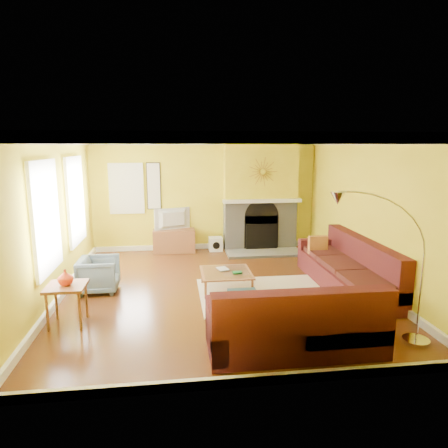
{
  "coord_description": "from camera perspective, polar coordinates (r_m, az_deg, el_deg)",
  "views": [
    {
      "loc": [
        -0.79,
        -6.82,
        2.57
      ],
      "look_at": [
        0.14,
        0.4,
        1.13
      ],
      "focal_mm": 32.0,
      "sensor_mm": 36.0,
      "label": 1
    }
  ],
  "objects": [
    {
      "name": "subwoofer",
      "position": [
        9.92,
        -1.21,
        -2.86
      ],
      "size": [
        0.33,
        0.33,
        0.33
      ],
      "primitive_type": "cube",
      "color": "white",
      "rests_on": "floor"
    },
    {
      "name": "wall_right",
      "position": [
        7.78,
        19.93,
        1.49
      ],
      "size": [
        0.02,
        6.0,
        2.7
      ],
      "primitive_type": "cube",
      "color": "yellow",
      "rests_on": "ground"
    },
    {
      "name": "window_back",
      "position": [
        9.9,
        -13.77,
        4.94
      ],
      "size": [
        0.82,
        0.06,
        1.22
      ],
      "primitive_type": "cube",
      "color": "white",
      "rests_on": "wall_back"
    },
    {
      "name": "armchair",
      "position": [
        7.48,
        -17.44,
        -6.92
      ],
      "size": [
        0.69,
        0.67,
        0.62
      ],
      "primitive_type": "imported",
      "rotation": [
        0.0,
        0.0,
        1.57
      ],
      "color": "slate",
      "rests_on": "floor"
    },
    {
      "name": "mantel",
      "position": [
        9.71,
        5.49,
        3.32
      ],
      "size": [
        1.92,
        0.22,
        0.08
      ],
      "primitive_type": "cube",
      "color": "white",
      "rests_on": "fireplace"
    },
    {
      "name": "sunburst",
      "position": [
        9.65,
        5.56,
        7.45
      ],
      "size": [
        0.7,
        0.04,
        0.7
      ],
      "primitive_type": null,
      "color": "olive",
      "rests_on": "fireplace"
    },
    {
      "name": "ceiling",
      "position": [
        6.87,
        -0.74,
        12.36
      ],
      "size": [
        5.5,
        6.0,
        0.02
      ],
      "primitive_type": "cube",
      "color": "white",
      "rests_on": "ground"
    },
    {
      "name": "arc_lamp",
      "position": [
        5.43,
        21.72,
        -6.33
      ],
      "size": [
        1.29,
        0.36,
        2.02
      ],
      "primitive_type": null,
      "color": "silver",
      "rests_on": "floor"
    },
    {
      "name": "wall_left",
      "position": [
        7.2,
        -23.09,
        0.53
      ],
      "size": [
        0.02,
        6.0,
        2.7
      ],
      "primitive_type": "cube",
      "color": "yellow",
      "rests_on": "ground"
    },
    {
      "name": "vase",
      "position": [
        6.18,
        -21.72,
        -7.09
      ],
      "size": [
        0.22,
        0.22,
        0.23
      ],
      "primitive_type": "imported",
      "color": "red",
      "rests_on": "side_table"
    },
    {
      "name": "window_left_far",
      "position": [
        6.6,
        -24.23,
        0.87
      ],
      "size": [
        0.06,
        1.22,
        1.72
      ],
      "primitive_type": "cube",
      "color": "white",
      "rests_on": "wall_left"
    },
    {
      "name": "window_left_near",
      "position": [
        8.41,
        -20.55,
        3.17
      ],
      "size": [
        0.06,
        1.22,
        1.72
      ],
      "primitive_type": "cube",
      "color": "white",
      "rests_on": "wall_left"
    },
    {
      "name": "tv",
      "position": [
        9.72,
        -7.22,
        0.69
      ],
      "size": [
        0.89,
        0.42,
        0.52
      ],
      "primitive_type": "imported",
      "rotation": [
        0.0,
        0.0,
        3.49
      ],
      "color": "black",
      "rests_on": "media_console"
    },
    {
      "name": "wall_back",
      "position": [
        9.94,
        -2.71,
        4.11
      ],
      "size": [
        5.5,
        0.02,
        2.7
      ],
      "primitive_type": "cube",
      "color": "yellow",
      "rests_on": "ground"
    },
    {
      "name": "crown_molding",
      "position": [
        6.86,
        -0.74,
        11.77
      ],
      "size": [
        5.5,
        6.0,
        0.12
      ],
      "primitive_type": null,
      "color": "white",
      "rests_on": "ceiling"
    },
    {
      "name": "book",
      "position": [
        7.25,
        -0.85,
        -6.52
      ],
      "size": [
        0.23,
        0.28,
        0.02
      ],
      "primitive_type": "imported",
      "rotation": [
        0.0,
        0.0,
        0.26
      ],
      "color": "white",
      "rests_on": "coffee_table"
    },
    {
      "name": "side_table",
      "position": [
        6.31,
        -21.45,
        -10.69
      ],
      "size": [
        0.55,
        0.55,
        0.6
      ],
      "primitive_type": null,
      "color": "brown",
      "rests_on": "floor"
    },
    {
      "name": "floor",
      "position": [
        7.33,
        -0.69,
        -9.41
      ],
      "size": [
        5.5,
        6.0,
        0.02
      ],
      "primitive_type": "cube",
      "color": "brown",
      "rests_on": "ground"
    },
    {
      "name": "baseboard",
      "position": [
        7.31,
        -0.69,
        -8.9
      ],
      "size": [
        5.5,
        6.0,
        0.12
      ],
      "primitive_type": null,
      "color": "white",
      "rests_on": "floor"
    },
    {
      "name": "wall_front",
      "position": [
        4.08,
        4.18,
        -6.24
      ],
      "size": [
        5.5,
        0.02,
        2.7
      ],
      "primitive_type": "cube",
      "color": "yellow",
      "rests_on": "ground"
    },
    {
      "name": "rug",
      "position": [
        7.16,
        6.32,
        -9.85
      ],
      "size": [
        2.4,
        1.8,
        0.02
      ],
      "primitive_type": "cube",
      "color": "beige",
      "rests_on": "floor"
    },
    {
      "name": "coffee_table",
      "position": [
        7.24,
        0.3,
        -8.12
      ],
      "size": [
        0.89,
        0.89,
        0.35
      ],
      "primitive_type": null,
      "color": "white",
      "rests_on": "floor"
    },
    {
      "name": "wall_art",
      "position": [
        9.85,
        -10.0,
        5.36
      ],
      "size": [
        0.34,
        0.04,
        1.14
      ],
      "primitive_type": "cube",
      "color": "white",
      "rests_on": "wall_back"
    },
    {
      "name": "fireplace",
      "position": [
        9.93,
        5.2,
        4.08
      ],
      "size": [
        1.8,
        0.4,
        2.7
      ],
      "primitive_type": null,
      "color": "gray",
      "rests_on": "floor"
    },
    {
      "name": "media_console",
      "position": [
        9.83,
        -7.14,
        -2.39
      ],
      "size": [
        1.01,
        0.45,
        0.55
      ],
      "primitive_type": "cube",
      "color": "brown",
      "rests_on": "floor"
    },
    {
      "name": "hearth",
      "position": [
        9.66,
        5.76,
        -4.13
      ],
      "size": [
        1.8,
        0.7,
        0.06
      ],
      "primitive_type": "cube",
      "color": "gray",
      "rests_on": "floor"
    },
    {
      "name": "sectional_sofa",
      "position": [
        6.73,
        10.13,
        -7.34
      ],
      "size": [
        3.15,
        3.93,
        0.9
      ],
      "primitive_type": null,
      "color": "#521A1D",
      "rests_on": "floor"
    }
  ]
}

